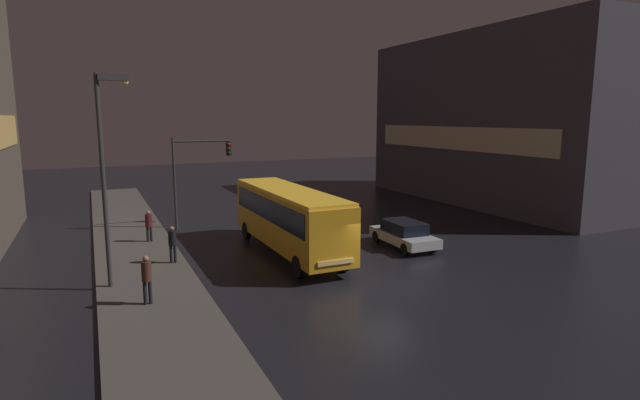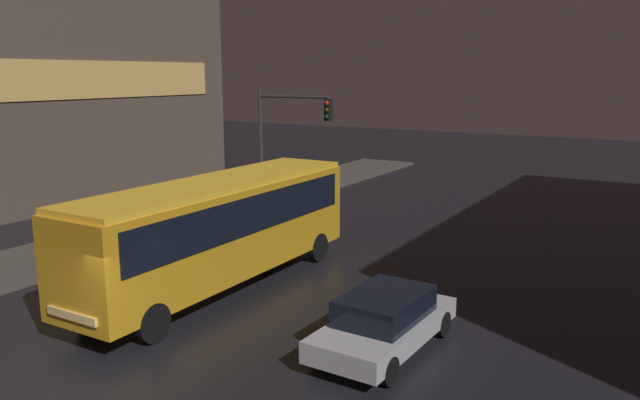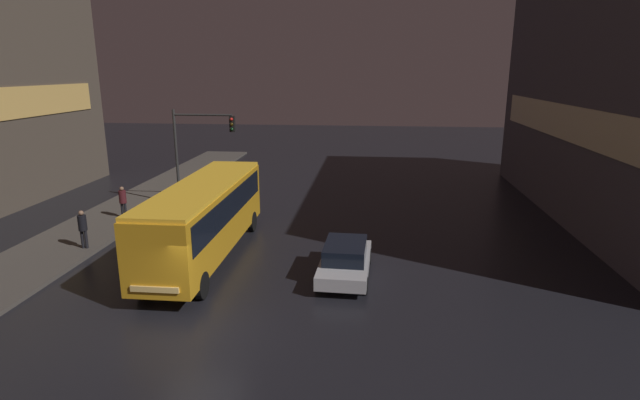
{
  "view_description": "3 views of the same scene",
  "coord_description": "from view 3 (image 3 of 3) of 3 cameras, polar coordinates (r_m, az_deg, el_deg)",
  "views": [
    {
      "loc": [
        -10.84,
        -16.96,
        6.94
      ],
      "look_at": [
        0.42,
        7.46,
        2.47
      ],
      "focal_mm": 28.0,
      "sensor_mm": 36.0,
      "label": 1
    },
    {
      "loc": [
        10.04,
        -7.63,
        6.43
      ],
      "look_at": [
        -0.35,
        9.75,
        2.31
      ],
      "focal_mm": 35.0,
      "sensor_mm": 36.0,
      "label": 2
    },
    {
      "loc": [
        5.22,
        -13.48,
        8.0
      ],
      "look_at": [
        2.76,
        9.82,
        1.85
      ],
      "focal_mm": 28.0,
      "sensor_mm": 36.0,
      "label": 3
    }
  ],
  "objects": [
    {
      "name": "pedestrian_mid",
      "position": [
        24.78,
        -25.49,
        -2.69
      ],
      "size": [
        0.42,
        0.42,
        1.76
      ],
      "rotation": [
        0.0,
        0.0,
        1.72
      ],
      "color": "black",
      "rests_on": "sidewalk_left"
    },
    {
      "name": "pedestrian_near",
      "position": [
        29.06,
        -21.62,
        0.08
      ],
      "size": [
        0.5,
        0.5,
        1.73
      ],
      "rotation": [
        0.0,
        0.0,
        2.73
      ],
      "color": "black",
      "rests_on": "sidewalk_left"
    },
    {
      "name": "ground_plane",
      "position": [
        16.52,
        -13.67,
        -14.7
      ],
      "size": [
        120.0,
        120.0,
        0.0
      ],
      "primitive_type": "plane",
      "color": "black"
    },
    {
      "name": "sidewalk_left",
      "position": [
        28.57,
        -24.16,
        -2.72
      ],
      "size": [
        4.0,
        48.0,
        0.15
      ],
      "color": "#47423D",
      "rests_on": "ground"
    },
    {
      "name": "traffic_light_main",
      "position": [
        30.02,
        -13.85,
        6.55
      ],
      "size": [
        3.68,
        0.35,
        5.77
      ],
      "color": "#2D2D2D",
      "rests_on": "ground"
    },
    {
      "name": "car_taxi",
      "position": [
        19.86,
        2.91,
        -6.77
      ],
      "size": [
        2.04,
        4.43,
        1.41
      ],
      "rotation": [
        0.0,
        0.0,
        3.11
      ],
      "color": "#B7B7BC",
      "rests_on": "ground"
    },
    {
      "name": "bus_near",
      "position": [
        21.89,
        -13.03,
        -1.42
      ],
      "size": [
        2.49,
        10.68,
        3.34
      ],
      "rotation": [
        0.0,
        0.0,
        3.15
      ],
      "color": "orange",
      "rests_on": "ground"
    }
  ]
}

